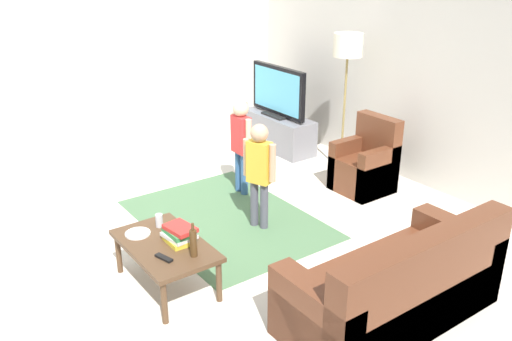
# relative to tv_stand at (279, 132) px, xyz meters

# --- Properties ---
(ground) EXTENTS (7.80, 7.80, 0.00)m
(ground) POSITION_rel_tv_stand_xyz_m (1.80, -2.30, -0.24)
(ground) COLOR beige
(wall_back) EXTENTS (6.00, 0.12, 2.70)m
(wall_back) POSITION_rel_tv_stand_xyz_m (1.80, 0.70, 1.11)
(wall_back) COLOR silver
(wall_back) RESTS_ON ground
(wall_left) EXTENTS (0.12, 6.00, 2.70)m
(wall_left) POSITION_rel_tv_stand_xyz_m (-1.20, -2.30, 1.11)
(wall_left) COLOR silver
(wall_left) RESTS_ON ground
(area_rug) EXTENTS (2.20, 1.60, 0.01)m
(area_rug) POSITION_rel_tv_stand_xyz_m (1.46, -1.85, -0.24)
(area_rug) COLOR #4C724C
(area_rug) RESTS_ON ground
(tv_stand) EXTENTS (1.20, 0.44, 0.50)m
(tv_stand) POSITION_rel_tv_stand_xyz_m (0.00, 0.00, 0.00)
(tv_stand) COLOR slate
(tv_stand) RESTS_ON ground
(tv) EXTENTS (1.10, 0.28, 0.71)m
(tv) POSITION_rel_tv_stand_xyz_m (-0.00, -0.02, 0.60)
(tv) COLOR black
(tv) RESTS_ON tv_stand
(couch) EXTENTS (0.80, 1.80, 0.86)m
(couch) POSITION_rel_tv_stand_xyz_m (3.72, -1.71, 0.05)
(couch) COLOR brown
(couch) RESTS_ON ground
(armchair) EXTENTS (0.60, 0.60, 0.90)m
(armchair) POSITION_rel_tv_stand_xyz_m (1.78, -0.04, 0.05)
(armchair) COLOR brown
(armchair) RESTS_ON ground
(floor_lamp) EXTENTS (0.36, 0.36, 1.78)m
(floor_lamp) POSITION_rel_tv_stand_xyz_m (1.15, 0.15, 1.30)
(floor_lamp) COLOR #262626
(floor_lamp) RESTS_ON ground
(child_near_tv) EXTENTS (0.38, 0.18, 1.14)m
(child_near_tv) POSITION_rel_tv_stand_xyz_m (0.97, -1.32, 0.44)
(child_near_tv) COLOR #33598C
(child_near_tv) RESTS_ON ground
(child_center) EXTENTS (0.36, 0.21, 1.13)m
(child_center) POSITION_rel_tv_stand_xyz_m (1.80, -1.65, 0.43)
(child_center) COLOR #4C4C59
(child_center) RESTS_ON ground
(coffee_table) EXTENTS (1.00, 0.60, 0.42)m
(coffee_table) POSITION_rel_tv_stand_xyz_m (2.22, -2.95, 0.13)
(coffee_table) COLOR #513823
(coffee_table) RESTS_ON ground
(book_stack) EXTENTS (0.31, 0.25, 0.15)m
(book_stack) POSITION_rel_tv_stand_xyz_m (2.27, -2.83, 0.25)
(book_stack) COLOR yellow
(book_stack) RESTS_ON coffee_table
(bottle) EXTENTS (0.06, 0.06, 0.30)m
(bottle) POSITION_rel_tv_stand_xyz_m (2.54, -2.85, 0.30)
(bottle) COLOR #4C3319
(bottle) RESTS_ON coffee_table
(tv_remote) EXTENTS (0.18, 0.09, 0.02)m
(tv_remote) POSITION_rel_tv_stand_xyz_m (2.44, -3.07, 0.19)
(tv_remote) COLOR black
(tv_remote) RESTS_ON coffee_table
(soda_can) EXTENTS (0.07, 0.07, 0.12)m
(soda_can) POSITION_rel_tv_stand_xyz_m (1.92, -2.85, 0.24)
(soda_can) COLOR silver
(soda_can) RESTS_ON coffee_table
(plate) EXTENTS (0.22, 0.22, 0.02)m
(plate) POSITION_rel_tv_stand_xyz_m (1.94, -3.07, 0.18)
(plate) COLOR white
(plate) RESTS_ON coffee_table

